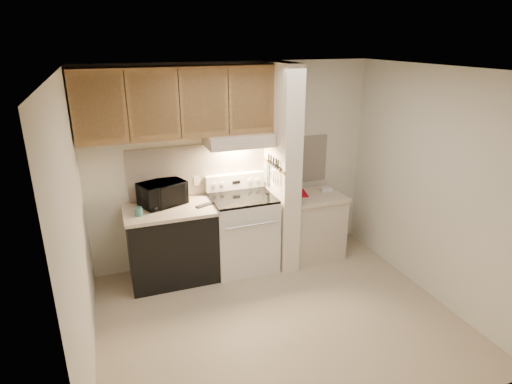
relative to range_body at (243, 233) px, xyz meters
name	(u,v)px	position (x,y,z in m)	size (l,w,h in m)	color
floor	(278,317)	(0.00, -1.16, -0.46)	(3.60, 3.60, 0.00)	tan
ceiling	(283,70)	(0.00, -1.16, 2.04)	(3.60, 3.60, 0.00)	white
wall_back	(234,165)	(0.00, 0.34, 0.79)	(3.60, 0.02, 2.50)	beige
wall_left	(76,235)	(-1.80, -1.16, 0.79)	(0.02, 3.00, 2.50)	beige
wall_right	(433,186)	(1.80, -1.16, 0.79)	(0.02, 3.00, 2.50)	beige
backsplash	(234,166)	(0.00, 0.33, 0.78)	(2.60, 0.02, 0.63)	white
range_body	(243,233)	(0.00, 0.00, 0.00)	(0.76, 0.65, 0.92)	silver
oven_window	(251,241)	(0.00, -0.32, 0.04)	(0.50, 0.01, 0.30)	black
oven_handle	(252,225)	(0.00, -0.35, 0.26)	(0.02, 0.02, 0.65)	silver
cooktop	(242,197)	(0.00, 0.00, 0.48)	(0.74, 0.64, 0.03)	black
range_backguard	(235,181)	(0.00, 0.28, 0.59)	(0.76, 0.08, 0.20)	silver
range_display	(236,182)	(0.00, 0.24, 0.59)	(0.10, 0.01, 0.04)	black
range_knob_left_outer	(215,185)	(-0.28, 0.24, 0.59)	(0.05, 0.05, 0.02)	silver
range_knob_left_inner	(222,184)	(-0.18, 0.24, 0.59)	(0.05, 0.05, 0.02)	silver
range_knob_right_inner	(250,181)	(0.18, 0.24, 0.59)	(0.05, 0.05, 0.02)	silver
range_knob_right_outer	(257,180)	(0.28, 0.24, 0.59)	(0.05, 0.05, 0.02)	silver
dishwasher_front	(172,245)	(-0.88, 0.01, -0.03)	(1.00, 0.63, 0.87)	black
left_countertop	(170,210)	(-0.88, 0.01, 0.43)	(1.04, 0.67, 0.04)	beige
spoon_rest	(205,205)	(-0.48, -0.05, 0.46)	(0.22, 0.07, 0.01)	black
teal_jar	(139,212)	(-1.23, -0.09, 0.50)	(0.09, 0.09, 0.10)	#357168
outlet	(197,181)	(-0.48, 0.32, 0.64)	(0.08, 0.01, 0.12)	#C2B3A2
microwave	(162,193)	(-0.93, 0.15, 0.59)	(0.50, 0.34, 0.28)	black
partition_pillar	(282,168)	(0.51, -0.01, 0.79)	(0.22, 0.70, 2.50)	silver
pillar_trim	(273,165)	(0.39, -0.01, 0.84)	(0.01, 0.70, 0.04)	olive
knife_strip	(274,165)	(0.39, -0.06, 0.86)	(0.02, 0.42, 0.04)	black
knife_blade_a	(278,177)	(0.38, -0.22, 0.76)	(0.01, 0.04, 0.16)	silver
knife_handle_a	(278,164)	(0.38, -0.20, 0.91)	(0.02, 0.02, 0.10)	black
knife_blade_b	(276,176)	(0.38, -0.13, 0.75)	(0.01, 0.04, 0.18)	silver
knife_handle_b	(276,163)	(0.38, -0.14, 0.91)	(0.02, 0.02, 0.10)	black
knife_blade_c	(274,175)	(0.38, -0.07, 0.74)	(0.01, 0.04, 0.20)	silver
knife_handle_c	(274,161)	(0.38, -0.06, 0.91)	(0.02, 0.02, 0.10)	black
knife_blade_d	(271,172)	(0.38, 0.01, 0.76)	(0.01, 0.04, 0.16)	silver
knife_handle_d	(271,159)	(0.38, 0.02, 0.91)	(0.02, 0.02, 0.10)	black
knife_blade_e	(268,170)	(0.38, 0.12, 0.75)	(0.01, 0.04, 0.18)	silver
knife_handle_e	(269,158)	(0.38, 0.09, 0.91)	(0.02, 0.02, 0.10)	black
oven_mitt	(267,173)	(0.38, 0.17, 0.70)	(0.03, 0.11, 0.27)	gray
right_cab_base	(312,226)	(0.97, -0.01, -0.06)	(0.70, 0.60, 0.81)	#C2B3A2
right_countertop	(314,196)	(0.97, -0.01, 0.37)	(0.74, 0.64, 0.04)	beige
red_folder	(298,193)	(0.79, 0.09, 0.39)	(0.22, 0.29, 0.01)	#B10717
white_box	(326,189)	(1.19, 0.07, 0.41)	(0.15, 0.10, 0.04)	white
range_hood	(238,139)	(0.00, 0.12, 1.17)	(0.78, 0.44, 0.15)	#C2B3A2
hood_lip	(244,147)	(0.00, -0.08, 1.12)	(0.78, 0.04, 0.06)	#C2B3A2
upper_cabinets	(177,102)	(-0.69, 0.17, 1.62)	(2.18, 0.33, 0.77)	olive
cab_door_a	(99,108)	(-1.51, 0.01, 1.62)	(0.46, 0.01, 0.63)	olive
cab_gap_a	(127,107)	(-1.23, 0.01, 1.62)	(0.01, 0.01, 0.73)	black
cab_door_b	(154,106)	(-0.96, 0.01, 1.62)	(0.46, 0.01, 0.63)	olive
cab_gap_b	(180,104)	(-0.69, 0.01, 1.62)	(0.01, 0.01, 0.73)	black
cab_door_c	(205,103)	(-0.42, 0.01, 1.62)	(0.46, 0.01, 0.63)	olive
cab_gap_c	(229,102)	(-0.14, 0.01, 1.62)	(0.01, 0.01, 0.73)	black
cab_door_d	(252,101)	(0.13, 0.01, 1.62)	(0.46, 0.01, 0.63)	olive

